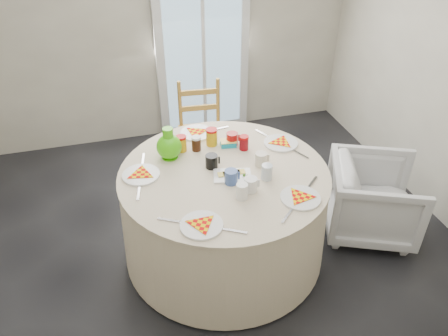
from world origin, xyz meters
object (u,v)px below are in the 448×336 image
object	(u,v)px
wooden_chair	(202,133)
armchair	(375,192)
green_pitcher	(169,145)
table	(224,214)

from	to	relation	value
wooden_chair	armchair	size ratio (longest dim) A/B	1.34
wooden_chair	green_pitcher	size ratio (longest dim) A/B	3.93
armchair	green_pitcher	size ratio (longest dim) A/B	2.93
armchair	green_pitcher	xyz separation A→B (m)	(-1.58, 0.38, 0.48)
table	armchair	distance (m)	1.24
table	wooden_chair	bearing A→B (deg)	85.30
table	green_pitcher	size ratio (longest dim) A/B	6.41
table	armchair	xyz separation A→B (m)	(1.24, -0.09, 0.02)
green_pitcher	table	bearing A→B (deg)	-16.29
wooden_chair	green_pitcher	bearing A→B (deg)	-113.46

